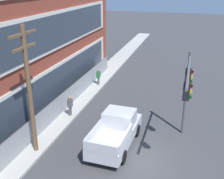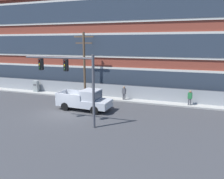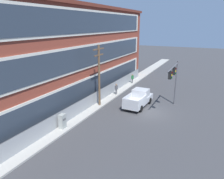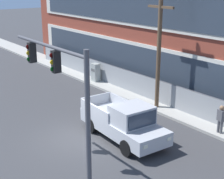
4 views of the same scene
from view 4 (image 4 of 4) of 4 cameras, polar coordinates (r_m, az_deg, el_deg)
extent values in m
plane|color=#38383A|center=(18.11, -5.52, -8.06)|extent=(160.00, 160.00, 0.00)
cube|color=#9E9B93|center=(22.03, 9.45, -3.15)|extent=(80.00, 2.10, 0.16)
cube|color=beige|center=(22.30, 10.87, 2.66)|extent=(35.22, 0.10, 2.83)
cube|color=#2D3844|center=(22.26, 10.76, 2.64)|extent=(33.68, 0.06, 2.36)
cube|color=beige|center=(21.63, 11.49, 12.76)|extent=(35.22, 0.10, 2.83)
cube|color=#2D3844|center=(21.58, 11.38, 12.75)|extent=(33.68, 0.06, 2.36)
cube|color=gray|center=(22.22, 8.96, -0.92)|extent=(33.45, 0.04, 1.64)
cylinder|color=#4C4C51|center=(35.43, -10.94, 6.04)|extent=(0.06, 0.06, 1.64)
cylinder|color=#4C4C51|center=(21.97, 9.06, 1.10)|extent=(33.45, 0.05, 0.05)
cylinder|color=#4C4C51|center=(12.73, -4.01, -5.79)|extent=(0.20, 0.20, 5.59)
cylinder|color=#4C4C51|center=(14.44, -10.68, 7.18)|extent=(5.83, 0.14, 0.14)
cube|color=black|center=(13.96, -9.29, 4.59)|extent=(0.28, 0.32, 0.90)
cylinder|color=#4B0807|center=(13.82, -10.01, 5.61)|extent=(0.04, 0.18, 0.18)
cylinder|color=gold|center=(13.88, -9.95, 4.48)|extent=(0.04, 0.18, 0.18)
cylinder|color=#0A4011|center=(13.95, -9.88, 3.36)|extent=(0.04, 0.18, 0.18)
cube|color=black|center=(15.93, -13.16, 6.00)|extent=(0.28, 0.32, 0.90)
cylinder|color=#4B0807|center=(15.81, -13.83, 6.90)|extent=(0.04, 0.18, 0.18)
cylinder|color=gold|center=(15.86, -13.75, 5.90)|extent=(0.04, 0.18, 0.18)
cylinder|color=#0A4011|center=(15.92, -13.68, 4.92)|extent=(0.04, 0.18, 0.18)
cube|color=#B2B5BA|center=(17.69, 1.83, -5.96)|extent=(5.35, 2.29, 0.70)
cube|color=#B2B5BA|center=(16.83, 3.34, -4.25)|extent=(1.67, 1.94, 0.93)
cube|color=#283342|center=(16.25, 5.08, -5.13)|extent=(0.14, 1.66, 0.70)
cube|color=#B2B5BA|center=(18.86, 2.06, -2.34)|extent=(2.63, 0.25, 0.56)
cube|color=#B2B5BA|center=(17.86, -2.87, -3.54)|extent=(2.63, 0.25, 0.56)
cube|color=#B2B5BA|center=(19.45, -2.66, -1.71)|extent=(0.20, 1.94, 0.56)
cylinder|color=black|center=(17.27, 7.46, -8.01)|extent=(0.81, 0.30, 0.80)
cylinder|color=black|center=(16.20, 2.46, -9.70)|extent=(0.81, 0.30, 0.80)
cylinder|color=black|center=(19.50, 1.29, -4.73)|extent=(0.81, 0.30, 0.80)
cylinder|color=black|center=(18.56, -3.41, -5.97)|extent=(0.81, 0.30, 0.80)
cube|color=white|center=(16.24, 9.46, -8.08)|extent=(0.07, 0.24, 0.16)
cube|color=white|center=(15.38, 5.58, -9.47)|extent=(0.07, 0.24, 0.16)
cylinder|color=brown|center=(21.02, 7.79, 6.42)|extent=(0.26, 0.26, 7.56)
cube|color=brown|center=(20.67, 8.10, 13.44)|extent=(2.03, 0.14, 0.14)
cube|color=#939993|center=(27.17, -2.76, 2.70)|extent=(0.65, 0.50, 1.58)
cube|color=#515151|center=(26.95, -3.22, 3.26)|extent=(0.45, 0.02, 0.20)
cylinder|color=#4C4C51|center=(19.05, 17.26, -6.06)|extent=(0.14, 0.14, 0.85)
cylinder|color=#4C4C51|center=(18.96, 17.70, -6.23)|extent=(0.14, 0.14, 0.85)
cube|color=#4C4C51|center=(18.74, 17.68, -4.12)|extent=(0.45, 0.34, 0.60)
sphere|color=#8C6647|center=(18.59, 17.80, -2.91)|extent=(0.24, 0.24, 0.24)
camera|label=1|loc=(27.78, -25.72, 19.78)|focal=45.00mm
camera|label=2|loc=(9.01, -101.55, -13.36)|focal=35.00mm
camera|label=3|loc=(37.03, -35.69, 17.73)|focal=35.00mm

